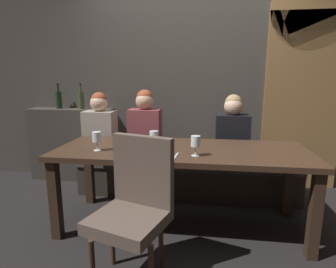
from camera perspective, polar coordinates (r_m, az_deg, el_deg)
ground at (r=2.75m, az=2.60°, el=-18.03°), size 9.00×9.00×0.00m
back_wall_tiled at (r=3.61m, az=4.66°, el=13.81°), size 6.00×0.12×3.00m
arched_door at (r=3.71m, az=26.22°, el=10.53°), size 0.90×0.05×2.55m
back_counter at (r=3.95m, az=-18.86°, el=-1.96°), size 1.10×0.28×0.95m
dining_table at (r=2.50m, az=2.74°, el=-4.91°), size 2.20×0.84×0.74m
banquette_bench at (r=3.29m, az=3.77°, el=-8.52°), size 2.50×0.44×0.45m
chair_near_side at (r=1.90m, az=-6.80°, el=-13.53°), size 0.55×0.55×0.98m
diner_redhead at (r=3.38m, az=-13.73°, el=1.69°), size 0.36×0.24×0.74m
diner_bearded at (r=3.20m, az=-4.72°, el=1.72°), size 0.36×0.24×0.77m
diner_far_end at (r=3.14m, az=13.01°, el=0.87°), size 0.36×0.24×0.73m
wine_bottle_dark_red at (r=3.95m, az=-21.42°, el=6.62°), size 0.08×0.08×0.33m
wine_bottle_pale_label at (r=3.78m, az=-17.36°, el=6.71°), size 0.08×0.08×0.33m
wine_glass_center_front at (r=2.23m, az=5.67°, el=-1.67°), size 0.08×0.08×0.16m
wine_glass_far_right at (r=2.41m, az=-2.88°, el=-0.49°), size 0.08×0.08×0.16m
wine_glass_near_left at (r=2.45m, az=-14.35°, el=-0.75°), size 0.08×0.08×0.16m
dessert_plate at (r=2.23m, az=-1.89°, el=-4.21°), size 0.19×0.19×0.05m
fork_on_table at (r=2.23m, az=1.65°, el=-4.48°), size 0.03×0.17×0.01m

